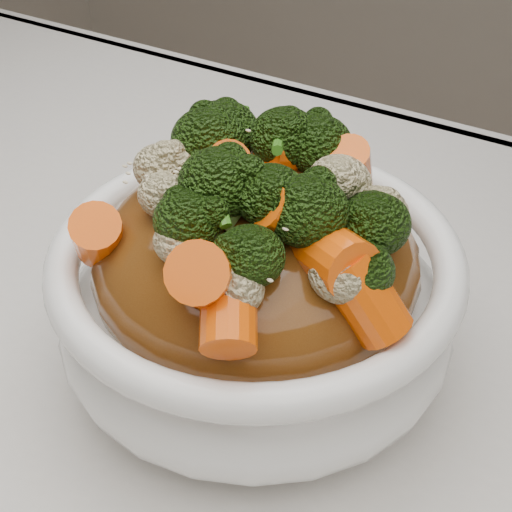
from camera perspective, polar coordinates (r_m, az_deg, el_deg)
The scene contains 8 objects.
tablecloth at distance 0.42m, azimuth -3.41°, elevation -15.26°, with size 1.20×0.80×0.04m, color silver.
bowl at distance 0.40m, azimuth -0.00°, elevation -3.72°, with size 0.22×0.22×0.09m, color white, non-canonical shape.
sauce_base at distance 0.38m, azimuth 0.00°, elevation -0.36°, with size 0.18×0.18×0.10m, color #5F3310.
carrots at distance 0.35m, azimuth 0.00°, elevation 7.89°, with size 0.18×0.18×0.05m, color #FF5B08, non-canonical shape.
broccoli at distance 0.35m, azimuth 0.00°, elevation 7.75°, with size 0.18×0.18×0.05m, color black, non-canonical shape.
cauliflower at distance 0.35m, azimuth 0.00°, elevation 7.46°, with size 0.18×0.18×0.04m, color beige, non-canonical shape.
scallions at distance 0.35m, azimuth 0.00°, elevation 8.04°, with size 0.13×0.13×0.02m, color #37771B, non-canonical shape.
sesame_seeds at distance 0.35m, azimuth 0.00°, elevation 8.04°, with size 0.16×0.16×0.01m, color beige, non-canonical shape.
Camera 1 is at (0.15, -0.20, 1.06)m, focal length 50.00 mm.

